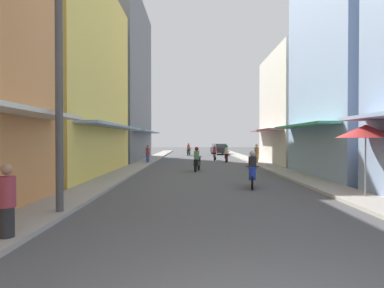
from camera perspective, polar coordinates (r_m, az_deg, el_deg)
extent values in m
plane|color=#4C4C4F|center=(26.46, 1.73, -3.65)|extent=(118.67, 118.67, 0.00)
cube|color=#9E9991|center=(26.76, -8.80, -3.48)|extent=(1.54, 61.94, 0.12)
cube|color=#ADA89E|center=(27.05, 12.16, -3.44)|extent=(1.54, 61.94, 0.12)
cube|color=#EFD159|center=(20.83, -22.57, 10.53)|extent=(6.00, 12.21, 11.20)
cube|color=#8CA5CC|center=(19.47, -12.96, 2.97)|extent=(1.10, 10.99, 0.12)
cube|color=slate|center=(34.17, -13.52, 10.52)|extent=(6.00, 13.49, 15.65)
cube|color=#8CA5CC|center=(33.04, -7.58, 2.10)|extent=(1.10, 12.14, 0.12)
cube|color=#8CA5CC|center=(20.54, 27.98, 11.16)|extent=(6.00, 8.34, 11.57)
cube|color=#4CB28C|center=(18.83, 18.46, 3.02)|extent=(1.10, 7.51, 0.12)
cube|color=silver|center=(28.82, 19.26, 5.74)|extent=(6.00, 8.91, 9.11)
cube|color=#B7727F|center=(27.76, 12.40, 2.33)|extent=(1.10, 8.02, 0.12)
cylinder|color=black|center=(30.30, 6.12, -2.55)|extent=(0.18, 0.57, 0.56)
cylinder|color=black|center=(29.06, 5.92, -2.70)|extent=(0.18, 0.57, 0.56)
cube|color=maroon|center=(29.62, 6.01, -2.20)|extent=(0.46, 1.03, 0.24)
cube|color=black|center=(29.41, 5.98, -1.83)|extent=(0.38, 0.60, 0.14)
cylinder|color=maroon|center=(30.15, 6.10, -1.77)|extent=(0.28, 0.28, 0.45)
cylinder|color=black|center=(30.14, 6.10, -1.29)|extent=(0.55, 0.13, 0.03)
cylinder|color=beige|center=(29.44, 5.99, -1.15)|extent=(0.34, 0.34, 0.55)
sphere|color=#197233|center=(29.43, 5.99, -0.37)|extent=(0.26, 0.26, 0.26)
cylinder|color=black|center=(13.76, 10.36, -6.65)|extent=(0.18, 0.56, 0.56)
cylinder|color=black|center=(15.00, 10.42, -6.03)|extent=(0.18, 0.56, 0.56)
cube|color=#1E38B7|center=(14.40, 10.40, -5.43)|extent=(0.46, 1.03, 0.24)
cube|color=black|center=(14.58, 10.41, -4.56)|extent=(0.38, 0.60, 0.14)
cylinder|color=#1E38B7|center=(13.84, 10.38, -4.86)|extent=(0.28, 0.28, 0.45)
cylinder|color=black|center=(13.81, 10.38, -3.82)|extent=(0.55, 0.13, 0.03)
cylinder|color=#262628|center=(14.50, 10.41, -3.21)|extent=(0.34, 0.34, 0.55)
sphere|color=#B2B2B7|center=(14.48, 10.41, -1.63)|extent=(0.26, 0.26, 0.26)
cylinder|color=black|center=(22.00, 1.20, -3.83)|extent=(0.18, 0.57, 0.56)
cylinder|color=black|center=(20.78, 0.62, -4.10)|extent=(0.18, 0.57, 0.56)
cube|color=black|center=(21.32, 0.90, -3.38)|extent=(0.46, 1.03, 0.24)
cube|color=black|center=(21.11, 0.80, -2.88)|extent=(0.38, 0.60, 0.14)
cylinder|color=black|center=(21.85, 1.15, -2.75)|extent=(0.28, 0.28, 0.45)
cylinder|color=black|center=(21.84, 1.15, -2.10)|extent=(0.55, 0.13, 0.03)
cylinder|color=#598C59|center=(21.14, 0.82, -1.92)|extent=(0.34, 0.34, 0.55)
sphere|color=maroon|center=(21.13, 0.82, -0.84)|extent=(0.26, 0.26, 0.26)
cylinder|color=black|center=(42.11, -0.38, -1.59)|extent=(0.18, 0.57, 0.56)
cylinder|color=black|center=(40.89, -0.70, -1.67)|extent=(0.18, 0.57, 0.56)
cube|color=#197233|center=(41.44, -0.55, -1.33)|extent=(0.45, 1.03, 0.24)
cube|color=black|center=(41.24, -0.60, -1.06)|extent=(0.37, 0.60, 0.14)
cylinder|color=#197233|center=(41.98, -0.41, -1.03)|extent=(0.28, 0.28, 0.45)
cylinder|color=black|center=(41.97, -0.41, -0.69)|extent=(0.55, 0.13, 0.03)
cylinder|color=#99333F|center=(41.28, -0.59, -0.57)|extent=(0.34, 0.34, 0.55)
sphere|color=orange|center=(41.27, -0.59, -0.02)|extent=(0.26, 0.26, 0.26)
cylinder|color=black|center=(32.51, 4.11, -2.32)|extent=(0.17, 0.57, 0.56)
cylinder|color=black|center=(31.27, 3.91, -2.44)|extent=(0.17, 0.57, 0.56)
cube|color=#B2B2B7|center=(31.83, 4.00, -1.99)|extent=(0.44, 1.03, 0.24)
cube|color=black|center=(31.62, 3.97, -1.64)|extent=(0.37, 0.60, 0.14)
cylinder|color=#B2B2B7|center=(32.37, 4.09, -1.59)|extent=(0.28, 0.28, 0.45)
cylinder|color=black|center=(32.36, 4.09, -1.14)|extent=(0.55, 0.12, 0.03)
cylinder|color=#99333F|center=(31.66, 3.98, -1.01)|extent=(0.34, 0.34, 0.55)
sphere|color=#B2B2B7|center=(31.65, 3.98, -0.28)|extent=(0.26, 0.26, 0.26)
cube|color=black|center=(45.16, 4.69, -1.03)|extent=(2.15, 4.25, 0.70)
cube|color=#333D47|center=(44.99, 4.72, -0.33)|extent=(1.80, 2.24, 0.60)
cylinder|color=black|center=(46.27, 3.50, -1.33)|extent=(0.24, 0.65, 0.64)
cylinder|color=black|center=(46.53, 5.32, -1.32)|extent=(0.24, 0.65, 0.64)
cylinder|color=black|center=(43.81, 4.01, -1.45)|extent=(0.24, 0.65, 0.64)
cylinder|color=black|center=(44.08, 5.93, -1.44)|extent=(0.24, 0.65, 0.64)
cylinder|color=#334C8C|center=(28.01, -7.62, -2.65)|extent=(0.28, 0.28, 0.73)
cylinder|color=#99333F|center=(27.97, -7.62, -1.27)|extent=(0.34, 0.34, 0.62)
sphere|color=#9E7256|center=(27.96, -7.62, -0.35)|extent=(0.22, 0.22, 0.22)
cylinder|color=#BF8C3F|center=(27.83, 11.10, -2.66)|extent=(0.28, 0.28, 0.76)
cylinder|color=#BF8C3F|center=(27.79, 11.10, -1.22)|extent=(0.34, 0.34, 0.64)
sphere|color=tan|center=(27.78, 11.11, -0.27)|extent=(0.22, 0.22, 0.22)
cylinder|color=#262628|center=(7.68, -29.28, -12.12)|extent=(0.28, 0.28, 0.72)
cylinder|color=#99333F|center=(7.56, -29.31, -7.20)|extent=(0.34, 0.34, 0.61)
sphere|color=#9E7256|center=(7.52, -29.34, -3.84)|extent=(0.22, 0.22, 0.22)
cylinder|color=#99999E|center=(12.73, 27.77, -3.20)|extent=(0.05, 0.05, 2.39)
cone|color=#BF3333|center=(12.70, 27.81, 1.96)|extent=(1.95, 1.95, 0.45)
cylinder|color=#4C4C4F|center=(9.72, -21.95, 10.38)|extent=(0.20, 0.20, 7.38)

